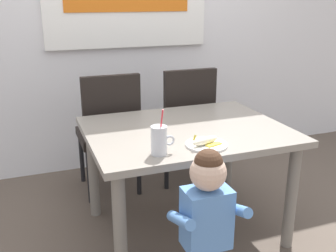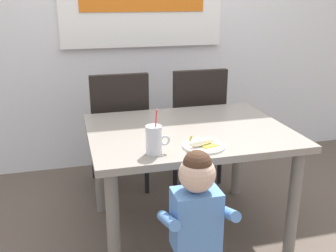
# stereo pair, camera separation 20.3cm
# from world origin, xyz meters

# --- Properties ---
(ground_plane) EXTENTS (24.00, 24.00, 0.00)m
(ground_plane) POSITION_xyz_m (0.00, 0.00, 0.00)
(ground_plane) COLOR brown
(back_wall) EXTENTS (6.40, 0.17, 2.90)m
(back_wall) POSITION_xyz_m (-0.00, 1.28, 1.45)
(back_wall) COLOR silver
(back_wall) RESTS_ON ground
(dining_table) EXTENTS (1.21, 0.94, 0.71)m
(dining_table) POSITION_xyz_m (0.00, 0.00, 0.61)
(dining_table) COLOR gray
(dining_table) RESTS_ON ground
(dining_chair_left) EXTENTS (0.44, 0.45, 0.96)m
(dining_chair_left) POSITION_xyz_m (-0.34, 0.68, 0.54)
(dining_chair_left) COLOR black
(dining_chair_left) RESTS_ON ground
(dining_chair_right) EXTENTS (0.44, 0.45, 0.96)m
(dining_chair_right) POSITION_xyz_m (0.27, 0.69, 0.54)
(dining_chair_right) COLOR black
(dining_chair_right) RESTS_ON ground
(toddler_standing) EXTENTS (0.33, 0.24, 0.84)m
(toddler_standing) POSITION_xyz_m (-0.17, -0.65, 0.53)
(toddler_standing) COLOR #3F4760
(toddler_standing) RESTS_ON ground
(milk_cup) EXTENTS (0.13, 0.08, 0.25)m
(milk_cup) POSITION_xyz_m (-0.29, -0.34, 0.78)
(milk_cup) COLOR silver
(milk_cup) RESTS_ON dining_table
(snack_plate) EXTENTS (0.23, 0.23, 0.01)m
(snack_plate) POSITION_xyz_m (-0.01, -0.31, 0.72)
(snack_plate) COLOR white
(snack_plate) RESTS_ON dining_table
(peeled_banana) EXTENTS (0.18, 0.12, 0.07)m
(peeled_banana) POSITION_xyz_m (-0.02, -0.32, 0.74)
(peeled_banana) COLOR #F4EAC6
(peeled_banana) RESTS_ON snack_plate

